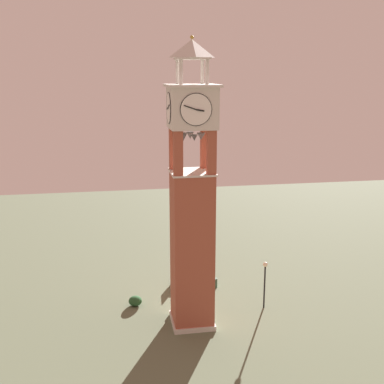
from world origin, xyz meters
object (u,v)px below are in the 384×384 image
clock_tower (192,210)px  trash_bin (214,283)px  park_bench (174,281)px  lamp_post (265,276)px

clock_tower → trash_bin: clock_tower is taller
park_bench → trash_bin: 3.26m
park_bench → lamp_post: lamp_post is taller
park_bench → trash_bin: (-3.17, 0.73, -0.08)m
lamp_post → clock_tower: bearing=13.2°
clock_tower → park_bench: size_ratio=11.82×
park_bench → trash_bin: size_ratio=2.04×
lamp_post → trash_bin: bearing=-53.9°
clock_tower → park_bench: bearing=-85.8°
park_bench → lamp_post: 7.99m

